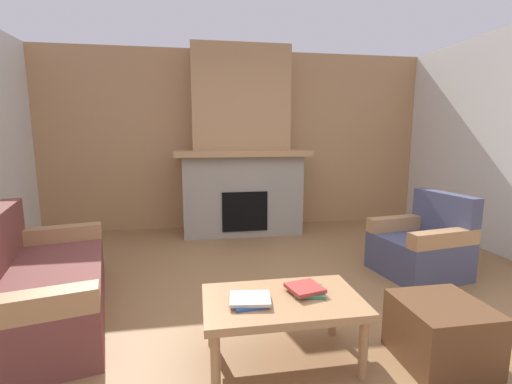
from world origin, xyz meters
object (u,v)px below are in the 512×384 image
ottoman (441,332)px  couch (36,286)px  coffee_table (282,306)px  fireplace (241,154)px  armchair (422,247)px

ottoman → couch: bearing=160.3°
coffee_table → ottoman: coffee_table is taller
coffee_table → ottoman: size_ratio=1.92×
fireplace → ottoman: size_ratio=5.19×
fireplace → couch: 3.17m
fireplace → armchair: fireplace is taller
fireplace → couch: (-1.92, -2.36, -0.88)m
coffee_table → couch: bearing=155.4°
coffee_table → ottoman: (1.00, -0.18, -0.18)m
armchair → coffee_table: 2.15m
armchair → couch: bearing=-174.2°
fireplace → coffee_table: size_ratio=2.70×
coffee_table → ottoman: 1.03m
fireplace → armchair: bearing=-50.4°
armchair → coffee_table: armchair is taller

